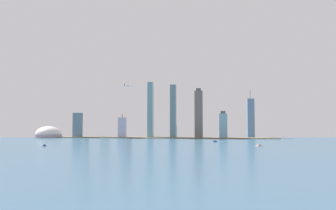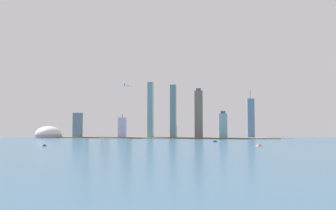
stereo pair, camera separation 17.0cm
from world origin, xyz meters
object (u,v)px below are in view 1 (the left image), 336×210
object	(u,v)px
stadium_dome	(48,134)
boat_2	(215,141)
skyscraper_3	(82,128)
skyscraper_10	(199,114)
skyscraper_7	(105,118)
observation_tower	(87,90)
skyscraper_6	(174,130)
skyscraper_11	(127,114)
skyscraper_4	(224,128)
skyscraper_9	(223,126)
skyscraper_2	(173,111)
skyscraper_8	(150,110)
boat_0	(44,145)
skyscraper_12	(251,118)
skyscraper_13	(252,124)
skyscraper_0	(122,128)
skyscraper_1	(172,128)
skyscraper_5	(78,125)
airplane	(128,86)
boat_1	(259,145)

from	to	relation	value
stadium_dome	boat_2	world-z (taller)	stadium_dome
skyscraper_3	skyscraper_10	bearing A→B (deg)	-9.66
stadium_dome	skyscraper_7	bearing A→B (deg)	39.37
observation_tower	skyscraper_6	bearing A→B (deg)	1.14
skyscraper_11	skyscraper_4	bearing A→B (deg)	-1.81
skyscraper_9	skyscraper_2	bearing A→B (deg)	175.62
skyscraper_8	boat_0	size ratio (longest dim) A/B	21.85
skyscraper_11	skyscraper_12	bearing A→B (deg)	-6.10
skyscraper_3	skyscraper_10	world-z (taller)	skyscraper_10
skyscraper_7	skyscraper_3	bearing A→B (deg)	-142.89
observation_tower	skyscraper_4	world-z (taller)	observation_tower
skyscraper_6	skyscraper_13	distance (m)	265.54
stadium_dome	skyscraper_0	world-z (taller)	skyscraper_0
skyscraper_2	skyscraper_13	distance (m)	280.35
skyscraper_8	skyscraper_9	distance (m)	231.24
skyscraper_1	skyscraper_5	size ratio (longest dim) A/B	0.71
skyscraper_7	skyscraper_8	bearing A→B (deg)	-28.86
observation_tower	skyscraper_6	world-z (taller)	observation_tower
skyscraper_10	skyscraper_7	bearing A→B (deg)	160.55
skyscraper_7	observation_tower	bearing A→B (deg)	-114.33
skyscraper_2	skyscraper_5	world-z (taller)	skyscraper_2
skyscraper_2	skyscraper_6	world-z (taller)	skyscraper_2
skyscraper_5	skyscraper_13	world-z (taller)	skyscraper_13
skyscraper_4	airplane	distance (m)	342.88
skyscraper_4	boat_1	bearing A→B (deg)	-83.56
skyscraper_11	boat_2	distance (m)	402.31
skyscraper_0	skyscraper_5	xyz separation A→B (m)	(-146.99, 5.68, 7.55)
stadium_dome	boat_2	size ratio (longest dim) A/B	5.80
boat_2	stadium_dome	bearing A→B (deg)	98.08
stadium_dome	skyscraper_8	world-z (taller)	skyscraper_8
observation_tower	skyscraper_5	distance (m)	121.66
boat_1	skyscraper_11	bearing A→B (deg)	-89.52
boat_0	skyscraper_13	bearing A→B (deg)	1.69
observation_tower	skyscraper_13	bearing A→B (deg)	8.31
skyscraper_11	airplane	size ratio (longest dim) A/B	5.87
skyscraper_4	skyscraper_7	world-z (taller)	skyscraper_7
skyscraper_0	skyscraper_6	world-z (taller)	skyscraper_0
stadium_dome	skyscraper_13	bearing A→B (deg)	10.43
skyscraper_6	skyscraper_8	xyz separation A→B (m)	(-73.58, -24.43, 64.37)
skyscraper_6	boat_2	world-z (taller)	skyscraper_6
skyscraper_2	skyscraper_11	distance (m)	192.64
skyscraper_4	skyscraper_10	xyz separation A→B (m)	(-81.63, -88.44, 44.44)
skyscraper_10	skyscraper_13	bearing A→B (deg)	33.44
skyscraper_11	skyscraper_3	bearing A→B (deg)	-168.22
skyscraper_8	observation_tower	bearing A→B (deg)	175.05
observation_tower	boat_2	bearing A→B (deg)	-26.82
skyscraper_0	skyscraper_7	world-z (taller)	skyscraper_7
skyscraper_0	boat_0	bearing A→B (deg)	-101.27
skyscraper_8	boat_0	world-z (taller)	skyscraper_8
skyscraper_4	boat_0	distance (m)	586.22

